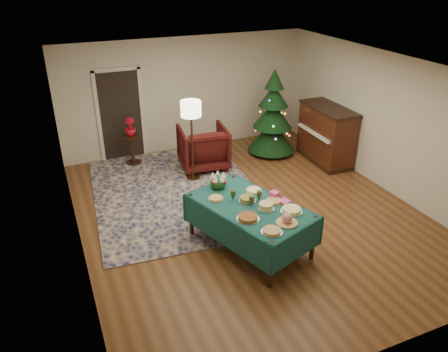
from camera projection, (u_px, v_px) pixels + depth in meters
name	position (u px, v px, depth m)	size (l,w,h in m)	color
room_shell	(251.00, 147.00, 7.55)	(7.00, 7.00, 7.00)	#593319
doorway	(120.00, 113.00, 9.97)	(1.08, 0.04, 2.16)	black
rug	(176.00, 191.00, 8.90)	(3.20, 4.20, 0.02)	#131246
buffet_table	(250.00, 214.00, 6.95)	(1.76, 2.27, 0.78)	black
platter_0	(272.00, 231.00, 6.20)	(0.31, 0.31, 0.05)	silver
platter_1	(287.00, 220.00, 6.38)	(0.33, 0.33, 0.17)	silver
platter_2	(292.00, 210.00, 6.69)	(0.34, 0.34, 0.06)	silver
platter_3	(248.00, 218.00, 6.51)	(0.35, 0.35, 0.05)	silver
platter_4	(266.00, 206.00, 6.75)	(0.26, 0.26, 0.11)	silver
platter_5	(274.00, 201.00, 6.97)	(0.27, 0.27, 0.04)	silver
platter_6	(247.00, 199.00, 6.99)	(0.28, 0.28, 0.07)	silver
platter_7	(254.00, 190.00, 7.28)	(0.29, 0.29, 0.04)	silver
platter_8	(216.00, 198.00, 7.04)	(0.26, 0.26, 0.04)	silver
goblet_0	(233.00, 195.00, 6.99)	(0.08, 0.08, 0.18)	#2D471E
goblet_1	(259.00, 196.00, 6.97)	(0.08, 0.08, 0.18)	#2D471E
goblet_2	(252.00, 201.00, 6.82)	(0.08, 0.08, 0.18)	#2D471E
napkin_stack	(284.00, 202.00, 6.94)	(0.16, 0.16, 0.04)	#EB418F
gift_box	(274.00, 195.00, 7.09)	(0.12, 0.12, 0.10)	#EB4188
centerpiece	(218.00, 181.00, 7.35)	(0.28, 0.28, 0.32)	#1E4C1E
armchair	(203.00, 145.00, 9.74)	(1.02, 0.96, 1.05)	#3E0F0D
floor_lamp	(191.00, 114.00, 8.78)	(0.42, 0.42, 1.73)	#A57F3F
side_table	(132.00, 150.00, 9.99)	(0.39, 0.39, 0.69)	black
potted_plant	(131.00, 131.00, 9.77)	(0.23, 0.42, 0.23)	red
christmas_tree	(273.00, 117.00, 10.28)	(1.49, 1.49, 2.06)	black
piano	(326.00, 135.00, 10.01)	(0.75, 1.53, 1.30)	black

